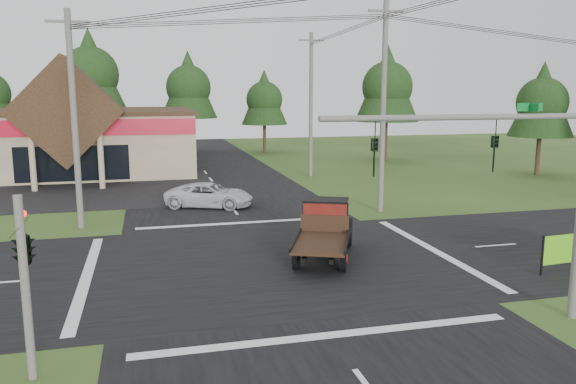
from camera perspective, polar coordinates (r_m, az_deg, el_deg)
name	(u,v)px	position (r m, az deg, el deg)	size (l,w,h in m)	color
ground	(273,263)	(22.37, -1.50, -7.19)	(120.00, 120.00, 0.00)	#304A1A
road_ns	(273,262)	(22.37, -1.50, -7.17)	(12.00, 120.00, 0.02)	black
road_ew	(273,262)	(22.37, -1.50, -7.16)	(120.00, 12.00, 0.02)	black
parking_apron	(3,194)	(41.46, -26.96, -0.21)	(28.00, 14.00, 0.02)	black
cvs_building	(9,140)	(51.76, -26.52, 4.76)	(30.40, 18.20, 9.19)	gray
traffic_signal_mast	(535,173)	(17.11, 23.77, 1.77)	(8.12, 0.24, 7.00)	#595651
traffic_signal_corner	(22,231)	(14.17, -25.39, -3.64)	(0.53, 2.48, 4.40)	#595651
utility_pole_nw	(74,119)	(29.07, -20.90, 6.96)	(2.00, 0.30, 10.50)	#595651
utility_pole_ne	(383,106)	(31.51, 9.65, 8.59)	(2.00, 0.30, 11.50)	#595651
utility_pole_n	(311,104)	(44.69, 2.34, 8.94)	(2.00, 0.30, 11.20)	#595651
tree_row_c	(90,72)	(62.11, -19.47, 11.46)	(7.28, 7.28, 13.13)	#332316
tree_row_d	(188,85)	(63.02, -10.08, 10.62)	(6.16, 6.16, 11.11)	#332316
tree_row_e	(264,98)	(62.15, -2.43, 9.54)	(5.04, 5.04, 9.09)	#332316
tree_side_ne	(387,84)	(55.67, 10.05, 10.71)	(6.16, 6.16, 11.11)	#332316
tree_side_e_near	(542,100)	(49.49, 24.42, 8.51)	(5.04, 5.04, 9.09)	#332316
antique_flatbed_truck	(324,231)	(22.69, 3.64, -3.96)	(2.08, 5.46, 2.28)	#54110C
white_pickup	(209,195)	(33.17, -7.99, -0.32)	(2.34, 5.07, 1.41)	silver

